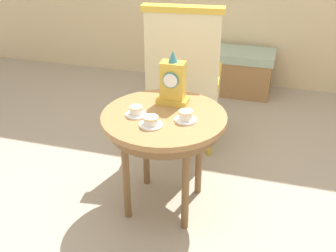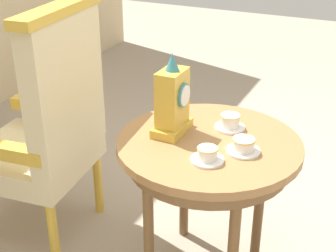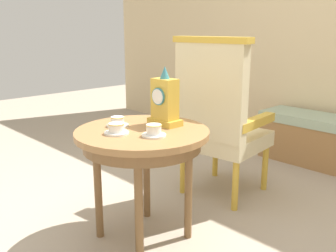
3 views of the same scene
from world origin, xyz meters
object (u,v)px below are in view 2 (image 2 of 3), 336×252
teacup_left (207,155)px  teacup_right (243,146)px  armchair (47,125)px  mantel_clock (173,102)px  side_table (208,157)px  teacup_center (230,122)px

teacup_left → teacup_right: size_ratio=0.95×
teacup_right → armchair: armchair is taller
teacup_right → mantel_clock: mantel_clock is taller
side_table → mantel_clock: bearing=87.6°
teacup_right → mantel_clock: 0.33m
side_table → armchair: (-0.07, 0.76, 0.02)m
teacup_right → mantel_clock: size_ratio=0.39×
teacup_right → teacup_left: bearing=141.3°
teacup_right → armchair: size_ratio=0.12×
side_table → mantel_clock: 0.27m
side_table → armchair: bearing=95.3°
armchair → side_table: bearing=-84.7°
teacup_left → armchair: 0.82m
mantel_clock → side_table: bearing=-92.4°
teacup_left → teacup_right: same height
teacup_right → mantel_clock: (0.04, 0.31, 0.11)m
teacup_right → armchair: (-0.04, 0.90, -0.09)m
teacup_right → mantel_clock: bearing=83.1°
side_table → teacup_center: size_ratio=5.82×
side_table → armchair: armchair is taller
side_table → teacup_left: (-0.15, -0.05, 0.10)m
side_table → armchair: size_ratio=0.65×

